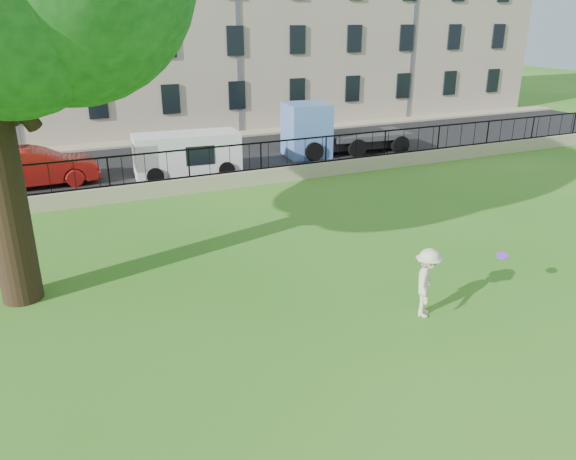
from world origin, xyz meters
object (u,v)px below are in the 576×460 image
man (427,283)px  red_sedan (36,167)px  blue_truck (345,128)px  white_van (187,155)px  frisbee (502,256)px

man → red_sedan: bearing=70.1°
man → blue_truck: 16.51m
man → white_van: (-1.71, 14.11, 0.11)m
red_sedan → white_van: size_ratio=1.08×
red_sedan → blue_truck: blue_truck is taller
white_van → blue_truck: 8.42m
red_sedan → blue_truck: 14.31m
blue_truck → white_van: bearing=-167.0°
man → blue_truck: size_ratio=0.27×
red_sedan → white_van: bearing=-99.4°
man → white_van: 14.22m
man → white_van: size_ratio=0.37×
man → blue_truck: bearing=19.5°
red_sedan → blue_truck: size_ratio=0.78×
white_van → frisbee: bearing=-70.6°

